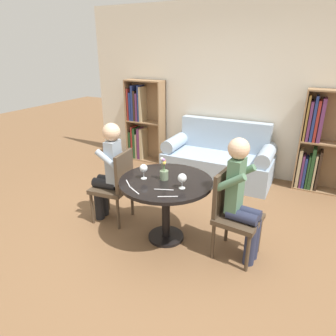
{
  "coord_description": "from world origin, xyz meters",
  "views": [
    {
      "loc": [
        1.29,
        -2.55,
        2.0
      ],
      "look_at": [
        0.0,
        0.05,
        0.83
      ],
      "focal_mm": 32.0,
      "sensor_mm": 36.0,
      "label": 1
    }
  ],
  "objects_px": {
    "wine_glass_right": "(182,178)",
    "flower_vase": "(164,172)",
    "couch": "(218,160)",
    "chair_left": "(116,184)",
    "bookshelf_right": "(318,145)",
    "wine_glass_left": "(144,169)",
    "bookshelf_left": "(142,123)",
    "person_left": "(109,170)",
    "person_right": "(242,198)",
    "chair_right": "(232,211)"
  },
  "relations": [
    {
      "from": "couch",
      "to": "person_left",
      "type": "relative_size",
      "value": 1.38
    },
    {
      "from": "bookshelf_left",
      "to": "person_left",
      "type": "height_order",
      "value": "bookshelf_left"
    },
    {
      "from": "bookshelf_right",
      "to": "bookshelf_left",
      "type": "bearing_deg",
      "value": -179.97
    },
    {
      "from": "couch",
      "to": "bookshelf_right",
      "type": "distance_m",
      "value": 1.48
    },
    {
      "from": "wine_glass_right",
      "to": "flower_vase",
      "type": "height_order",
      "value": "flower_vase"
    },
    {
      "from": "person_right",
      "to": "wine_glass_left",
      "type": "distance_m",
      "value": 1.04
    },
    {
      "from": "bookshelf_left",
      "to": "chair_left",
      "type": "relative_size",
      "value": 1.65
    },
    {
      "from": "flower_vase",
      "to": "person_left",
      "type": "bearing_deg",
      "value": 175.93
    },
    {
      "from": "wine_glass_left",
      "to": "flower_vase",
      "type": "distance_m",
      "value": 0.22
    },
    {
      "from": "couch",
      "to": "wine_glass_left",
      "type": "xyz_separation_m",
      "value": [
        -0.23,
        -1.95,
        0.52
      ]
    },
    {
      "from": "bookshelf_left",
      "to": "chair_left",
      "type": "distance_m",
      "value": 2.26
    },
    {
      "from": "person_right",
      "to": "wine_glass_right",
      "type": "bearing_deg",
      "value": 110.87
    },
    {
      "from": "bookshelf_left",
      "to": "bookshelf_right",
      "type": "bearing_deg",
      "value": 0.03
    },
    {
      "from": "person_left",
      "to": "wine_glass_left",
      "type": "distance_m",
      "value": 0.6
    },
    {
      "from": "couch",
      "to": "chair_left",
      "type": "relative_size",
      "value": 1.89
    },
    {
      "from": "flower_vase",
      "to": "bookshelf_right",
      "type": "bearing_deg",
      "value": 56.26
    },
    {
      "from": "bookshelf_left",
      "to": "wine_glass_left",
      "type": "bearing_deg",
      "value": -58.44
    },
    {
      "from": "wine_glass_left",
      "to": "wine_glass_right",
      "type": "height_order",
      "value": "wine_glass_left"
    },
    {
      "from": "person_left",
      "to": "flower_vase",
      "type": "distance_m",
      "value": 0.78
    },
    {
      "from": "couch",
      "to": "flower_vase",
      "type": "height_order",
      "value": "flower_vase"
    },
    {
      "from": "flower_vase",
      "to": "wine_glass_right",
      "type": "bearing_deg",
      "value": -23.36
    },
    {
      "from": "couch",
      "to": "bookshelf_left",
      "type": "distance_m",
      "value": 1.66
    },
    {
      "from": "bookshelf_right",
      "to": "chair_left",
      "type": "distance_m",
      "value": 2.96
    },
    {
      "from": "bookshelf_right",
      "to": "chair_right",
      "type": "bearing_deg",
      "value": -108.45
    },
    {
      "from": "couch",
      "to": "wine_glass_left",
      "type": "height_order",
      "value": "couch"
    },
    {
      "from": "wine_glass_left",
      "to": "wine_glass_right",
      "type": "relative_size",
      "value": 1.03
    },
    {
      "from": "wine_glass_right",
      "to": "person_right",
      "type": "bearing_deg",
      "value": 14.44
    },
    {
      "from": "chair_right",
      "to": "bookshelf_left",
      "type": "bearing_deg",
      "value": 54.12
    },
    {
      "from": "bookshelf_left",
      "to": "person_right",
      "type": "relative_size",
      "value": 1.19
    },
    {
      "from": "person_left",
      "to": "couch",
      "type": "bearing_deg",
      "value": 150.85
    },
    {
      "from": "bookshelf_left",
      "to": "person_left",
      "type": "xyz_separation_m",
      "value": [
        0.8,
        -2.09,
        -0.05
      ]
    },
    {
      "from": "flower_vase",
      "to": "chair_right",
      "type": "bearing_deg",
      "value": 3.97
    },
    {
      "from": "chair_left",
      "to": "flower_vase",
      "type": "bearing_deg",
      "value": 78.54
    },
    {
      "from": "chair_right",
      "to": "wine_glass_right",
      "type": "xyz_separation_m",
      "value": [
        -0.48,
        -0.16,
        0.32
      ]
    },
    {
      "from": "bookshelf_right",
      "to": "person_left",
      "type": "bearing_deg",
      "value": -136.46
    },
    {
      "from": "bookshelf_right",
      "to": "flower_vase",
      "type": "height_order",
      "value": "bookshelf_right"
    },
    {
      "from": "person_left",
      "to": "wine_glass_right",
      "type": "xyz_separation_m",
      "value": [
        1.02,
        -0.17,
        0.16
      ]
    },
    {
      "from": "wine_glass_right",
      "to": "bookshelf_left",
      "type": "bearing_deg",
      "value": 128.94
    },
    {
      "from": "bookshelf_right",
      "to": "wine_glass_right",
      "type": "xyz_separation_m",
      "value": [
        -1.17,
        -2.25,
        0.13
      ]
    },
    {
      "from": "chair_left",
      "to": "wine_glass_left",
      "type": "xyz_separation_m",
      "value": [
        0.48,
        -0.14,
        0.33
      ]
    },
    {
      "from": "chair_left",
      "to": "wine_glass_right",
      "type": "relative_size",
      "value": 5.8
    },
    {
      "from": "chair_left",
      "to": "person_right",
      "type": "relative_size",
      "value": 0.72
    },
    {
      "from": "chair_right",
      "to": "person_right",
      "type": "relative_size",
      "value": 0.72
    },
    {
      "from": "bookshelf_left",
      "to": "couch",
      "type": "bearing_deg",
      "value": -9.34
    },
    {
      "from": "chair_left",
      "to": "wine_glass_left",
      "type": "bearing_deg",
      "value": 67.63
    },
    {
      "from": "chair_left",
      "to": "person_left",
      "type": "relative_size",
      "value": 0.73
    },
    {
      "from": "wine_glass_right",
      "to": "flower_vase",
      "type": "xyz_separation_m",
      "value": [
        -0.26,
        0.11,
        -0.02
      ]
    },
    {
      "from": "person_left",
      "to": "wine_glass_right",
      "type": "distance_m",
      "value": 1.05
    },
    {
      "from": "bookshelf_right",
      "to": "wine_glass_left",
      "type": "bearing_deg",
      "value": -126.4
    },
    {
      "from": "bookshelf_right",
      "to": "flower_vase",
      "type": "distance_m",
      "value": 2.58
    }
  ]
}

